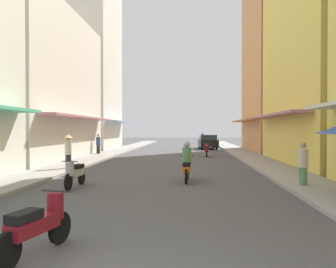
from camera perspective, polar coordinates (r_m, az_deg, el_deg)
name	(u,v)px	position (r m, az deg, el deg)	size (l,w,h in m)	color
ground_plane	(175,156)	(25.24, 1.20, -3.77)	(114.32, 114.32, 0.00)	#4C4C4F
sidewalk_left	(104,155)	(26.06, -10.76, -3.51)	(2.13, 59.96, 0.12)	#9E9991
sidewalk_right	(248,156)	(25.56, 13.39, -3.60)	(2.13, 59.96, 0.12)	#9E9991
building_left_mid	(31,86)	(24.48, -22.09, 7.51)	(7.05, 12.68, 9.80)	silver
building_left_far	(84,64)	(35.37, -13.97, 11.43)	(7.05, 8.04, 17.12)	silver
building_right_far	(284,59)	(32.49, 18.98, 11.87)	(7.05, 9.81, 16.57)	#D88C4C
motorbike_red	(207,150)	(25.02, 6.55, -2.66)	(0.55, 1.81, 0.96)	black
motorbike_green	(203,141)	(38.39, 5.93, -1.16)	(0.63, 1.79, 1.58)	black
motorbike_orange	(187,163)	(13.01, 3.22, -4.98)	(0.55, 1.81, 1.58)	black
motorbike_maroon	(38,224)	(5.96, -21.08, -13.93)	(0.66, 1.78, 0.96)	black
motorbike_silver	(75,173)	(12.17, -15.45, -6.36)	(0.55, 1.81, 0.96)	black
parked_car	(208,142)	(34.79, 6.73, -1.30)	(1.96, 4.18, 1.45)	black
pedestrian_far	(98,144)	(26.93, -11.68, -1.74)	(0.34, 0.34, 1.66)	#262628
pedestrian_crossing	(68,150)	(17.13, -16.48, -2.66)	(0.44, 0.44, 1.76)	#262628
pedestrian_foreground	(303,165)	(12.41, 21.82, -4.93)	(0.34, 0.34, 1.58)	#598C59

